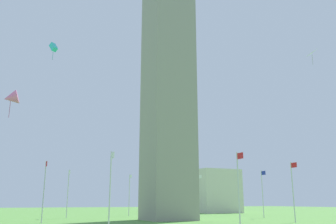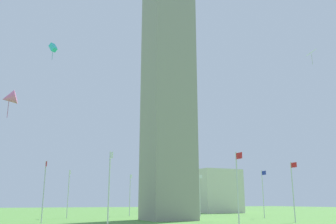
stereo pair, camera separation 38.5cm
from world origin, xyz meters
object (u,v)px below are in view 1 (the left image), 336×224
(flagpole_se, at_px, (199,193))
(distant_building, at_px, (201,192))
(flagpole_s, at_px, (129,193))
(flagpole_nw, at_px, (110,185))
(obelisk_monument, at_px, (168,27))
(flagpole_w, at_px, (44,188))
(kite_white_diamond, at_px, (312,53))
(flagpole_ne, at_px, (293,189))
(flagpole_e, at_px, (263,191))
(kite_pink_delta, at_px, (11,98))
(flagpole_n, at_px, (239,185))
(kite_cyan_box, at_px, (53,47))
(flagpole_sw, at_px, (68,191))

(flagpole_se, bearing_deg, distant_building, 149.17)
(flagpole_s, xyz_separation_m, flagpole_nw, (29.46, -12.20, 0.00))
(obelisk_monument, height_order, flagpole_s, obelisk_monument)
(flagpole_w, relative_size, kite_white_diamond, 4.10)
(flagpole_ne, bearing_deg, flagpole_s, -157.50)
(kite_white_diamond, bearing_deg, flagpole_e, 159.32)
(flagpole_ne, bearing_deg, kite_pink_delta, -81.66)
(flagpole_n, relative_size, distant_building, 0.34)
(flagpole_ne, bearing_deg, flagpole_nw, -90.00)
(flagpole_n, xyz_separation_m, flagpole_s, (-34.52, 0.00, 0.00))
(obelisk_monument, bearing_deg, flagpole_n, 0.00)
(flagpole_s, height_order, kite_pink_delta, kite_pink_delta)
(flagpole_s, height_order, kite_cyan_box, kite_cyan_box)
(kite_cyan_box, bearing_deg, flagpole_se, 119.17)
(flagpole_sw, distance_m, kite_cyan_box, 24.76)
(flagpole_n, height_order, flagpole_w, same)
(flagpole_w, relative_size, distant_building, 0.34)
(kite_white_diamond, bearing_deg, flagpole_se, 175.84)
(obelisk_monument, relative_size, flagpole_s, 7.92)
(flagpole_n, height_order, distant_building, distant_building)
(flagpole_ne, height_order, flagpole_nw, same)
(flagpole_w, relative_size, kite_pink_delta, 3.22)
(flagpole_n, relative_size, flagpole_ne, 1.00)
(flagpole_sw, bearing_deg, flagpole_s, 112.50)
(flagpole_nw, bearing_deg, flagpole_se, 135.00)
(flagpole_ne, distance_m, kite_pink_delta, 35.56)
(flagpole_e, relative_size, kite_white_diamond, 4.10)
(kite_pink_delta, xyz_separation_m, distant_building, (-51.50, 47.72, -5.80))
(flagpole_e, height_order, kite_white_diamond, kite_white_diamond)
(flagpole_nw, bearing_deg, kite_pink_delta, -63.49)
(flagpole_n, height_order, flagpole_s, same)
(flagpole_sw, height_order, flagpole_nw, same)
(obelisk_monument, relative_size, kite_white_diamond, 32.46)
(kite_cyan_box, bearing_deg, distant_building, 131.88)
(flagpole_se, xyz_separation_m, kite_white_diamond, (31.70, -2.30, 15.62))
(flagpole_ne, relative_size, kite_pink_delta, 3.22)
(flagpole_ne, height_order, kite_pink_delta, kite_pink_delta)
(flagpole_ne, relative_size, flagpole_nw, 1.00)
(flagpole_e, relative_size, flagpole_se, 1.00)
(kite_cyan_box, distance_m, distant_building, 60.53)
(flagpole_e, xyz_separation_m, flagpole_w, (-0.00, -34.52, 0.00))
(flagpole_e, distance_m, kite_pink_delta, 43.73)
(kite_pink_delta, height_order, distant_building, kite_pink_delta)
(flagpole_e, relative_size, flagpole_w, 1.00)
(flagpole_ne, height_order, flagpole_s, same)
(flagpole_w, bearing_deg, obelisk_monument, 90.21)
(kite_cyan_box, distance_m, kite_pink_delta, 16.94)
(obelisk_monument, relative_size, flagpole_se, 7.92)
(flagpole_n, distance_m, kite_pink_delta, 23.33)
(flagpole_sw, relative_size, flagpole_w, 1.00)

